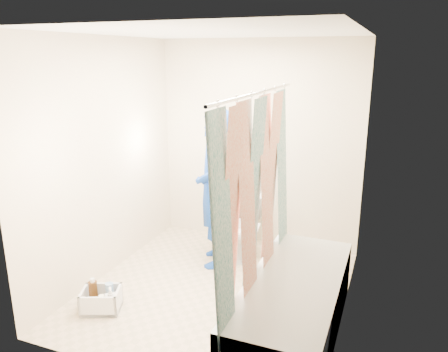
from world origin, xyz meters
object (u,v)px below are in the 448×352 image
at_px(cleaning_caddy, 102,301).
at_px(bathtub, 293,306).
at_px(plumber, 215,189).
at_px(toilet, 243,227).

bearing_deg(cleaning_caddy, bathtub, -13.02).
bearing_deg(plumber, cleaning_caddy, -48.63).
xyz_separation_m(plumber, cleaning_caddy, (-0.57, -1.25, -0.75)).
bearing_deg(bathtub, cleaning_caddy, -170.73).
bearing_deg(cleaning_caddy, toilet, 40.62).
distance_m(bathtub, cleaning_caddy, 1.70).
bearing_deg(toilet, bathtub, -63.75).
distance_m(toilet, cleaning_caddy, 1.75).
bearing_deg(bathtub, plumber, 138.22).
height_order(bathtub, cleaning_caddy, bathtub).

